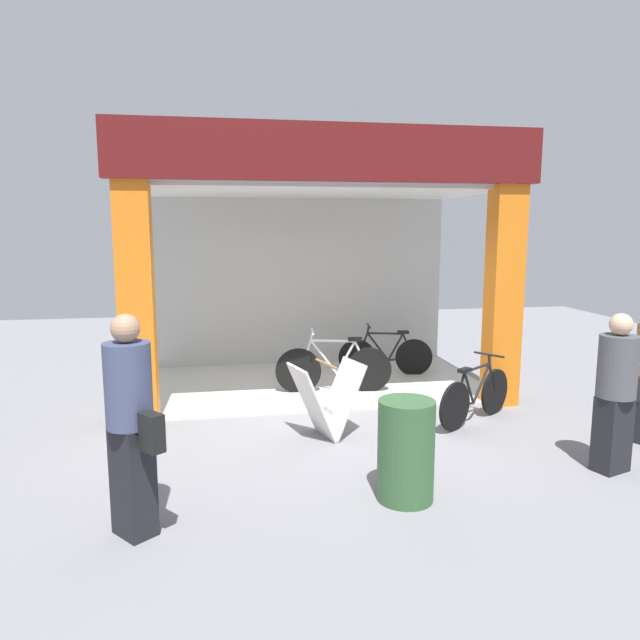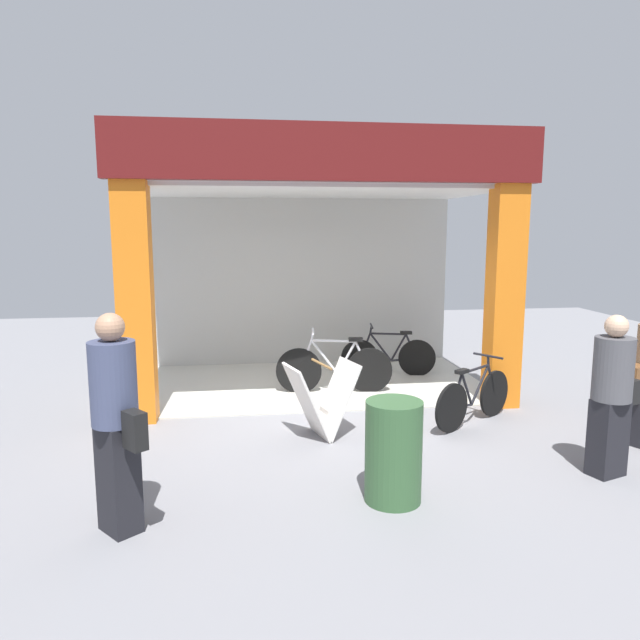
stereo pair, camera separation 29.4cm
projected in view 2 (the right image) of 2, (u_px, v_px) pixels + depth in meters
ground_plane at (328, 412)px, 7.95m from camera, size 18.66×18.66×0.00m
shop_facade at (313, 258)px, 9.16m from camera, size 5.53×3.33×3.75m
bicycle_inside_0 at (335, 368)px, 8.83m from camera, size 1.75×0.48×0.96m
bicycle_inside_1 at (389, 356)px, 9.84m from camera, size 1.57×0.43×0.87m
bicycle_parked_0 at (474, 398)px, 7.45m from camera, size 1.31×0.91×0.86m
sandwich_board_sign at (322, 400)px, 6.98m from camera, size 0.92×0.75×0.91m
pedestrian_0 at (612, 393)px, 5.83m from camera, size 0.63×0.48×1.64m
pedestrian_1 at (116, 420)px, 4.71m from camera, size 0.56×0.60×1.82m
trash_bin at (393, 451)px, 5.33m from camera, size 0.52×0.52×0.94m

